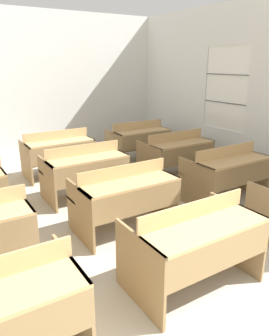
{
  "coord_description": "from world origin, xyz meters",
  "views": [
    {
      "loc": [
        -1.87,
        -0.67,
        2.06
      ],
      "look_at": [
        0.29,
        2.79,
        0.74
      ],
      "focal_mm": 35.0,
      "sensor_mm": 36.0,
      "label": 1
    }
  ],
  "objects_px": {
    "bench_front_center": "(195,241)",
    "bench_second_center": "(125,195)",
    "bench_second_right": "(227,171)",
    "bench_back_center": "(58,151)",
    "bench_back_right": "(139,139)",
    "wastepaper_bin": "(154,142)",
    "bench_third_center": "(85,169)",
    "bench_third_right": "(177,153)"
  },
  "relations": [
    {
      "from": "bench_back_right",
      "to": "wastepaper_bin",
      "type": "xyz_separation_m",
      "value": [
        0.87,
        0.68,
        -0.3
      ]
    },
    {
      "from": "bench_second_right",
      "to": "bench_third_center",
      "type": "xyz_separation_m",
      "value": [
        -1.8,
        1.24,
        0.0
      ]
    },
    {
      "from": "bench_third_right",
      "to": "bench_back_right",
      "type": "height_order",
      "value": "same"
    },
    {
      "from": "bench_third_right",
      "to": "bench_back_right",
      "type": "xyz_separation_m",
      "value": [
        -0.0,
        1.29,
        0.0
      ]
    },
    {
      "from": "bench_back_center",
      "to": "bench_second_right",
      "type": "bearing_deg",
      "value": -54.43
    },
    {
      "from": "bench_back_center",
      "to": "bench_back_right",
      "type": "distance_m",
      "value": 1.82
    },
    {
      "from": "bench_front_center",
      "to": "bench_second_center",
      "type": "height_order",
      "value": "same"
    },
    {
      "from": "bench_back_center",
      "to": "wastepaper_bin",
      "type": "bearing_deg",
      "value": 14.81
    },
    {
      "from": "bench_back_center",
      "to": "bench_back_right",
      "type": "height_order",
      "value": "same"
    },
    {
      "from": "bench_second_center",
      "to": "bench_front_center",
      "type": "bearing_deg",
      "value": -90.39
    },
    {
      "from": "bench_third_right",
      "to": "wastepaper_bin",
      "type": "xyz_separation_m",
      "value": [
        0.87,
        1.97,
        -0.3
      ]
    },
    {
      "from": "bench_second_center",
      "to": "bench_third_right",
      "type": "relative_size",
      "value": 1.0
    },
    {
      "from": "bench_second_center",
      "to": "wastepaper_bin",
      "type": "bearing_deg",
      "value": 49.91
    },
    {
      "from": "bench_front_center",
      "to": "bench_second_center",
      "type": "xyz_separation_m",
      "value": [
        0.01,
        1.3,
        0.0
      ]
    },
    {
      "from": "bench_front_center",
      "to": "bench_second_center",
      "type": "relative_size",
      "value": 1.0
    },
    {
      "from": "bench_third_right",
      "to": "bench_third_center",
      "type": "bearing_deg",
      "value": -179.79
    },
    {
      "from": "bench_third_right",
      "to": "bench_second_center",
      "type": "bearing_deg",
      "value": -145.76
    },
    {
      "from": "bench_front_center",
      "to": "wastepaper_bin",
      "type": "xyz_separation_m",
      "value": [
        2.72,
        4.52,
        -0.3
      ]
    },
    {
      "from": "bench_front_center",
      "to": "bench_third_right",
      "type": "distance_m",
      "value": 3.15
    },
    {
      "from": "bench_third_center",
      "to": "bench_third_right",
      "type": "xyz_separation_m",
      "value": [
        1.83,
        0.01,
        0.0
      ]
    },
    {
      "from": "bench_third_center",
      "to": "bench_back_right",
      "type": "xyz_separation_m",
      "value": [
        1.83,
        1.29,
        0.0
      ]
    },
    {
      "from": "bench_second_center",
      "to": "bench_second_right",
      "type": "relative_size",
      "value": 1.0
    },
    {
      "from": "bench_front_center",
      "to": "bench_back_right",
      "type": "bearing_deg",
      "value": 64.34
    },
    {
      "from": "bench_second_right",
      "to": "bench_back_right",
      "type": "height_order",
      "value": "same"
    },
    {
      "from": "bench_second_center",
      "to": "bench_second_right",
      "type": "bearing_deg",
      "value": 0.02
    },
    {
      "from": "bench_second_right",
      "to": "bench_back_right",
      "type": "distance_m",
      "value": 2.54
    },
    {
      "from": "bench_second_right",
      "to": "bench_third_center",
      "type": "height_order",
      "value": "same"
    },
    {
      "from": "bench_second_center",
      "to": "bench_second_right",
      "type": "xyz_separation_m",
      "value": [
        1.81,
        0.0,
        0.0
      ]
    },
    {
      "from": "bench_third_right",
      "to": "bench_back_center",
      "type": "height_order",
      "value": "same"
    },
    {
      "from": "bench_back_right",
      "to": "bench_third_center",
      "type": "bearing_deg",
      "value": -144.74
    },
    {
      "from": "bench_third_right",
      "to": "bench_back_center",
      "type": "relative_size",
      "value": 1.0
    },
    {
      "from": "bench_front_center",
      "to": "bench_back_center",
      "type": "xyz_separation_m",
      "value": [
        0.02,
        3.8,
        0.0
      ]
    },
    {
      "from": "bench_front_center",
      "to": "wastepaper_bin",
      "type": "bearing_deg",
      "value": 58.97
    },
    {
      "from": "bench_back_right",
      "to": "wastepaper_bin",
      "type": "height_order",
      "value": "bench_back_right"
    },
    {
      "from": "bench_second_right",
      "to": "bench_back_center",
      "type": "xyz_separation_m",
      "value": [
        -1.79,
        2.5,
        0.0
      ]
    },
    {
      "from": "bench_second_center",
      "to": "wastepaper_bin",
      "type": "height_order",
      "value": "bench_second_center"
    },
    {
      "from": "bench_back_right",
      "to": "bench_front_center",
      "type": "bearing_deg",
      "value": -115.66
    },
    {
      "from": "bench_back_right",
      "to": "bench_back_center",
      "type": "bearing_deg",
      "value": -178.97
    },
    {
      "from": "bench_second_center",
      "to": "bench_third_center",
      "type": "height_order",
      "value": "same"
    },
    {
      "from": "bench_second_center",
      "to": "bench_back_right",
      "type": "relative_size",
      "value": 1.0
    },
    {
      "from": "bench_third_center",
      "to": "bench_back_center",
      "type": "relative_size",
      "value": 1.0
    },
    {
      "from": "bench_front_center",
      "to": "bench_back_right",
      "type": "height_order",
      "value": "same"
    }
  ]
}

